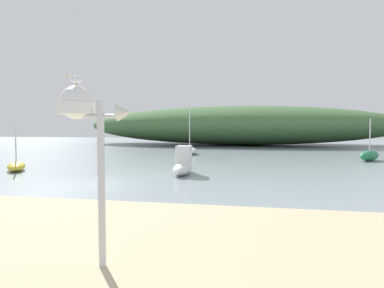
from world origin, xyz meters
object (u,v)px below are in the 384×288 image
Objects in this scene: motorboat_inner_mooring at (183,164)px; sailboat_far_left at (16,166)px; sailboat_by_sandbar at (369,155)px; sailboat_far_right at (190,150)px; seagull_on_radar at (75,78)px; mast_structure at (83,116)px.

motorboat_inner_mooring is 1.03× the size of sailboat_far_left.
sailboat_far_right is (-14.37, 3.32, -0.06)m from sailboat_by_sandbar.
mast_structure is at bearing 5.12° from seagull_on_radar.
motorboat_inner_mooring is 9.81m from sailboat_far_left.
mast_structure reaches higher than sailboat_far_left.
sailboat_by_sandbar is 1.18× the size of sailboat_far_left.
mast_structure is 24.32m from sailboat_far_right.
sailboat_far_left is at bearing 133.46° from mast_structure.
sailboat_far_right is at bearing 96.46° from seagull_on_radar.
sailboat_far_right reaches higher than motorboat_inner_mooring.
sailboat_far_left is (-7.75, -12.86, -0.08)m from sailboat_far_right.
mast_structure reaches higher than motorboat_inner_mooring.
mast_structure is 12.17× the size of seagull_on_radar.
sailboat_far_right is 15.02m from sailboat_far_left.
seagull_on_radar is 23.96m from sailboat_by_sandbar.
motorboat_inner_mooring is at bearing 93.34° from seagull_on_radar.
sailboat_far_right reaches higher than mast_structure.
sailboat_by_sandbar is 0.66× the size of sailboat_far_right.
sailboat_by_sandbar is at bearing 60.90° from mast_structure.
seagull_on_radar is 0.09× the size of motorboat_inner_mooring.
mast_structure is 23.82m from sailboat_by_sandbar.
motorboat_inner_mooring is at bearing 2.66° from sailboat_far_left.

